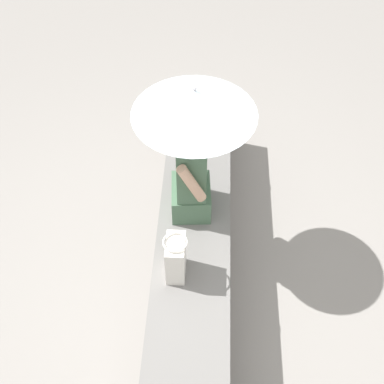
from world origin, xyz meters
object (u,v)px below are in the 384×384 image
handbag_black (193,125)px  tote_bag_canvas (176,258)px  parasol (194,102)px  person_seated (191,171)px

handbag_black → tote_bag_canvas: (-1.34, 0.05, 0.04)m
parasol → tote_bag_canvas: size_ratio=3.02×
handbag_black → tote_bag_canvas: size_ratio=0.77×
parasol → tote_bag_canvas: (-0.63, 0.09, -0.78)m
handbag_black → person_seated: bearing=-178.5°
person_seated → parasol: 0.56m
person_seated → parasol: parasol is taller
tote_bag_canvas → parasol: bearing=-8.1°
person_seated → parasol: size_ratio=0.84×
person_seated → tote_bag_canvas: size_ratio=2.54×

